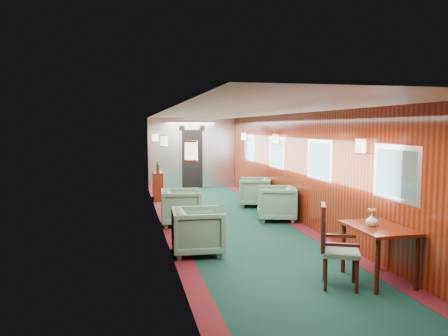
{
  "coord_description": "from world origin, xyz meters",
  "views": [
    {
      "loc": [
        -2.19,
        -8.91,
        2.1
      ],
      "look_at": [
        0.0,
        0.88,
        1.15
      ],
      "focal_mm": 35.0,
      "sensor_mm": 36.0,
      "label": 1
    }
  ],
  "objects_px": {
    "armchair_right_near": "(277,203)",
    "armchair_right_far": "(255,192)",
    "armchair_left_far": "(181,207)",
    "dining_table": "(378,235)",
    "side_chair": "(333,242)",
    "armchair_left_near": "(198,231)",
    "credenza": "(157,185)"
  },
  "relations": [
    {
      "from": "side_chair",
      "to": "armchair_right_near",
      "type": "relative_size",
      "value": 1.28
    },
    {
      "from": "dining_table",
      "to": "side_chair",
      "type": "bearing_deg",
      "value": -176.0
    },
    {
      "from": "credenza",
      "to": "armchair_right_near",
      "type": "relative_size",
      "value": 1.28
    },
    {
      "from": "armchair_right_near",
      "to": "armchair_right_far",
      "type": "xyz_separation_m",
      "value": [
        0.04,
        1.82,
        -0.01
      ]
    },
    {
      "from": "armchair_right_near",
      "to": "armchair_right_far",
      "type": "bearing_deg",
      "value": -165.07
    },
    {
      "from": "credenza",
      "to": "armchair_right_near",
      "type": "xyz_separation_m",
      "value": [
        2.41,
        -3.43,
        -0.03
      ]
    },
    {
      "from": "dining_table",
      "to": "armchair_left_far",
      "type": "bearing_deg",
      "value": 118.67
    },
    {
      "from": "dining_table",
      "to": "armchair_right_far",
      "type": "xyz_separation_m",
      "value": [
        -0.01,
        5.81,
        -0.26
      ]
    },
    {
      "from": "armchair_right_near",
      "to": "armchair_left_near",
      "type": "bearing_deg",
      "value": -28.29
    },
    {
      "from": "dining_table",
      "to": "armchair_right_near",
      "type": "height_order",
      "value": "armchair_right_near"
    },
    {
      "from": "armchair_right_far",
      "to": "armchair_left_near",
      "type": "bearing_deg",
      "value": -10.16
    },
    {
      "from": "dining_table",
      "to": "credenza",
      "type": "height_order",
      "value": "credenza"
    },
    {
      "from": "side_chair",
      "to": "armchair_left_near",
      "type": "xyz_separation_m",
      "value": [
        -1.48,
        1.85,
        -0.21
      ]
    },
    {
      "from": "dining_table",
      "to": "armchair_right_near",
      "type": "relative_size",
      "value": 1.19
    },
    {
      "from": "side_chair",
      "to": "armchair_right_far",
      "type": "xyz_separation_m",
      "value": [
        0.69,
        5.86,
        -0.22
      ]
    },
    {
      "from": "armchair_right_near",
      "to": "armchair_right_far",
      "type": "distance_m",
      "value": 1.82
    },
    {
      "from": "side_chair",
      "to": "armchair_left_far",
      "type": "bearing_deg",
      "value": 133.9
    },
    {
      "from": "armchair_left_far",
      "to": "armchair_right_far",
      "type": "distance_m",
      "value": 2.84
    },
    {
      "from": "side_chair",
      "to": "armchair_right_near",
      "type": "bearing_deg",
      "value": 104.45
    },
    {
      "from": "armchair_left_near",
      "to": "armchair_left_far",
      "type": "bearing_deg",
      "value": 3.33
    },
    {
      "from": "armchair_left_far",
      "to": "armchair_right_far",
      "type": "relative_size",
      "value": 1.03
    },
    {
      "from": "armchair_left_near",
      "to": "armchair_right_far",
      "type": "xyz_separation_m",
      "value": [
        2.18,
        4.02,
        -0.01
      ]
    },
    {
      "from": "armchair_right_far",
      "to": "side_chair",
      "type": "bearing_deg",
      "value": 11.57
    },
    {
      "from": "armchair_left_near",
      "to": "armchair_right_near",
      "type": "distance_m",
      "value": 3.06
    },
    {
      "from": "armchair_left_far",
      "to": "armchair_right_far",
      "type": "height_order",
      "value": "armchair_left_far"
    },
    {
      "from": "side_chair",
      "to": "credenza",
      "type": "bearing_deg",
      "value": 126.92
    },
    {
      "from": "dining_table",
      "to": "armchair_left_near",
      "type": "height_order",
      "value": "armchair_left_near"
    },
    {
      "from": "credenza",
      "to": "armchair_right_near",
      "type": "distance_m",
      "value": 4.19
    },
    {
      "from": "dining_table",
      "to": "credenza",
      "type": "xyz_separation_m",
      "value": [
        -2.46,
        7.42,
        -0.22
      ]
    },
    {
      "from": "armchair_right_near",
      "to": "side_chair",
      "type": "bearing_deg",
      "value": 6.82
    },
    {
      "from": "armchair_left_near",
      "to": "armchair_left_far",
      "type": "height_order",
      "value": "armchair_left_far"
    },
    {
      "from": "armchair_left_near",
      "to": "armchair_right_far",
      "type": "relative_size",
      "value": 1.02
    }
  ]
}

